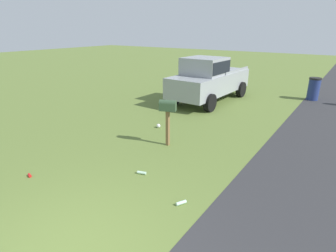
{
  "coord_description": "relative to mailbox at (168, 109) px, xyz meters",
  "views": [
    {
      "loc": [
        -1.72,
        -3.09,
        3.32
      ],
      "look_at": [
        3.64,
        0.6,
        0.98
      ],
      "focal_mm": 29.16,
      "sensor_mm": 36.0,
      "label": 1
    }
  ],
  "objects": [
    {
      "name": "litter_bottle_near_hydrant",
      "position": [
        -2.27,
        -1.9,
        -1.08
      ],
      "size": [
        0.23,
        0.16,
        0.07
      ],
      "primitive_type": "cylinder",
      "rotation": [
        0.0,
        1.57,
        2.65
      ],
      "color": "#B2D8BF",
      "rests_on": "ground"
    },
    {
      "name": "trash_bin",
      "position": [
        8.53,
        -2.71,
        -0.57
      ],
      "size": [
        0.55,
        0.55,
        1.09
      ],
      "color": "navy",
      "rests_on": "ground"
    },
    {
      "name": "litter_bag_far_scatter",
      "position": [
        1.06,
        1.13,
        -1.04
      ],
      "size": [
        0.14,
        0.14,
        0.14
      ],
      "primitive_type": "sphere",
      "color": "silver",
      "rests_on": "ground"
    },
    {
      "name": "pickup_truck",
      "position": [
        5.4,
        1.4,
        -0.01
      ],
      "size": [
        5.04,
        2.25,
        2.09
      ],
      "rotation": [
        0.0,
        0.0,
        3.1
      ],
      "color": "#93999E",
      "rests_on": "ground"
    },
    {
      "name": "litter_bottle_by_mailbox",
      "position": [
        -1.79,
        -0.47,
        -1.08
      ],
      "size": [
        0.13,
        0.23,
        0.07
      ],
      "primitive_type": "cylinder",
      "rotation": [
        0.0,
        1.57,
        1.88
      ],
      "color": "#B2D8BF",
      "rests_on": "ground"
    },
    {
      "name": "litter_can_midfield_b",
      "position": [
        -3.4,
        1.64,
        -1.08
      ],
      "size": [
        0.1,
        0.13,
        0.07
      ],
      "primitive_type": "cylinder",
      "rotation": [
        0.0,
        1.57,
        4.43
      ],
      "color": "red",
      "rests_on": "ground"
    },
    {
      "name": "mailbox",
      "position": [
        0.0,
        0.0,
        0.0
      ],
      "size": [
        0.35,
        0.52,
        1.39
      ],
      "rotation": [
        0.0,
        0.0,
        0.35
      ],
      "color": "brown",
      "rests_on": "ground"
    }
  ]
}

